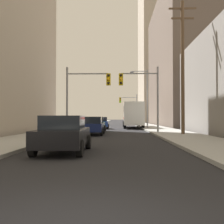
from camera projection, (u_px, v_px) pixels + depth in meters
The scene contains 14 objects.
sidewalk_left at pixel (89, 125), 53.40m from camera, with size 3.73×160.00×0.15m, color #9E9E99.
sidewalk_right at pixel (143, 125), 53.12m from camera, with size 3.73×160.00×0.15m, color #9E9E99.
city_bus at pixel (133, 114), 38.36m from camera, with size 2.68×11.54×3.40m.
sedan_black at pixel (64, 134), 11.18m from camera, with size 1.95×4.24×1.52m.
sedan_navy at pixel (92, 126), 22.51m from camera, with size 1.95×4.22×1.52m.
sedan_green at pixel (96, 124), 27.57m from camera, with size 1.95×4.25×1.52m.
sedan_blue at pixel (101, 123), 34.79m from camera, with size 1.96×4.26×1.52m.
traffic_signal_near_left at pixel (86, 89), 24.33m from camera, with size 4.02×0.44×6.00m.
traffic_signal_near_right at pixel (141, 89), 24.20m from camera, with size 3.57×0.44×6.00m.
traffic_signal_far_right at pixel (129, 104), 52.73m from camera, with size 3.52×0.44×6.00m.
utility_pole_right at pixel (183, 65), 21.67m from camera, with size 2.20×0.28×10.83m.
street_lamp_right at pixel (145, 93), 34.05m from camera, with size 2.29×0.32×7.50m.
building_right_mid_block at pixel (215, 62), 49.47m from camera, with size 21.05×28.88×23.11m, color #66564C.
building_right_far_highrise at pixel (174, 28), 91.11m from camera, with size 22.43×25.02×63.29m, color #B7A893.
Camera 1 is at (0.61, -3.30, 1.44)m, focal length 43.45 mm.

